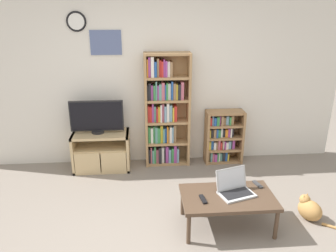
{
  "coord_description": "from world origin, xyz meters",
  "views": [
    {
      "loc": [
        -0.13,
        -2.58,
        2.29
      ],
      "look_at": [
        0.18,
        1.2,
        0.92
      ],
      "focal_mm": 35.0,
      "sensor_mm": 36.0,
      "label": 1
    }
  ],
  "objects": [
    {
      "name": "tv_stand",
      "position": [
        -0.75,
        1.92,
        0.29
      ],
      "size": [
        0.82,
        0.44,
        0.57
      ],
      "color": "tan",
      "rests_on": "ground_plane"
    },
    {
      "name": "laptop",
      "position": [
        0.85,
        0.47,
        0.45
      ],
      "size": [
        0.43,
        0.38,
        0.26
      ],
      "rotation": [
        0.0,
        0.0,
        0.3
      ],
      "color": "#B7BABC",
      "rests_on": "coffee_table"
    },
    {
      "name": "remote_far_from_laptop",
      "position": [
        0.48,
        0.36,
        0.39
      ],
      "size": [
        0.06,
        0.16,
        0.02
      ],
      "rotation": [
        0.0,
        0.0,
        3.27
      ],
      "color": "black",
      "rests_on": "coffee_table"
    },
    {
      "name": "coffee_table",
      "position": [
        0.76,
        0.42,
        0.34
      ],
      "size": [
        1.0,
        0.59,
        0.38
      ],
      "color": "#4C3828",
      "rests_on": "ground_plane"
    },
    {
      "name": "television",
      "position": [
        -0.79,
        1.95,
        0.81
      ],
      "size": [
        0.76,
        0.18,
        0.49
      ],
      "color": "black",
      "rests_on": "tv_stand"
    },
    {
      "name": "bookshelf_tall",
      "position": [
        0.2,
        2.05,
        0.83
      ],
      "size": [
        0.67,
        0.26,
        1.7
      ],
      "color": "tan",
      "rests_on": "ground_plane"
    },
    {
      "name": "bookshelf_short",
      "position": [
        1.09,
        2.04,
        0.41
      ],
      "size": [
        0.57,
        0.27,
        0.83
      ],
      "color": "#9E754C",
      "rests_on": "ground_plane"
    },
    {
      "name": "cat",
      "position": [
        1.74,
        0.47,
        0.13
      ],
      "size": [
        0.44,
        0.43,
        0.29
      ],
      "rotation": [
        0.0,
        0.0,
        0.55
      ],
      "color": "#B78447",
      "rests_on": "ground_plane"
    },
    {
      "name": "remote_near_laptop",
      "position": [
        1.16,
        0.61,
        0.39
      ],
      "size": [
        0.08,
        0.17,
        0.02
      ],
      "rotation": [
        0.0,
        0.0,
        3.38
      ],
      "color": "#38383A",
      "rests_on": "coffee_table"
    },
    {
      "name": "wall_back",
      "position": [
        -0.01,
        2.21,
        1.31
      ],
      "size": [
        5.77,
        0.09,
        2.6
      ],
      "color": "silver",
      "rests_on": "ground_plane"
    }
  ]
}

